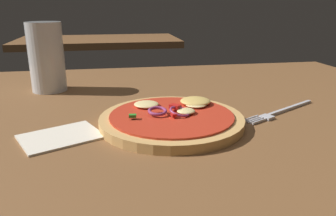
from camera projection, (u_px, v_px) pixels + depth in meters
name	position (u px, v px, depth m)	size (l,w,h in m)	color
dining_table	(172.00, 135.00, 0.53)	(1.14, 0.98, 0.03)	brown
pizza	(171.00, 118.00, 0.53)	(0.23, 0.23, 0.03)	tan
fork	(279.00, 112.00, 0.58)	(0.17, 0.10, 0.01)	silver
beer_glass	(47.00, 59.00, 0.70)	(0.07, 0.07, 0.15)	silver
napkin	(61.00, 137.00, 0.47)	(0.13, 0.12, 0.00)	silver
background_table	(99.00, 42.00, 1.78)	(0.85, 0.44, 0.03)	brown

